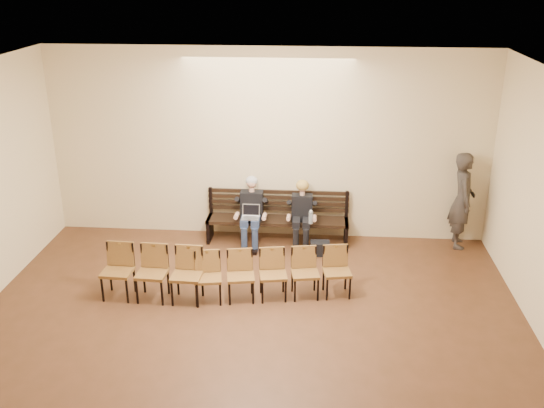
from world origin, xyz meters
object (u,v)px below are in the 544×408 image
Objects in this scene: bench at (277,230)px; chair_row_back at (273,275)px; passerby at (463,193)px; laptop at (250,219)px; seated_man at (251,213)px; water_bottle at (311,223)px; seated_woman at (302,218)px; chair_row_front at (152,274)px; bag at (320,248)px.

chair_row_back is (0.08, -2.05, 0.16)m from bench.
bench is 1.28× the size of passerby.
laptop is at bearing -145.57° from bench.
seated_man is 0.59× the size of passerby.
water_bottle is at bearing -17.79° from laptop.
chair_row_back is at bearing -108.21° from water_bottle.
laptop is 3.81m from passerby.
passerby is 0.85× the size of chair_row_back.
chair_row_back is at bearing -100.83° from seated_woman.
chair_row_front is at bearing 175.58° from chair_row_back.
chair_row_back reaches higher than laptop.
bench is at bearing 165.02° from seated_woman.
bench is at bearing 14.49° from seated_man.
bench is 2.05m from chair_row_back.
water_bottle is at bearing 156.52° from bag.
laptop is at bearing -89.21° from seated_man.
bench is 2.16× the size of seated_man.
seated_woman is at bearing 0.00° from seated_man.
passerby is (2.68, 0.52, 0.44)m from water_bottle.
chair_row_back reaches higher than bag.
seated_woman is at bearing -0.11° from laptop.
seated_woman reaches higher than bag.
chair_row_back is at bearing -87.76° from bench.
passerby is at bearing 26.96° from chair_row_front.
laptop is at bearing 58.19° from chair_row_front.
seated_man is 0.79× the size of chair_row_front.
water_bottle is 2.77m from passerby.
bag is 0.14× the size of chair_row_back.
laptop is 1.34m from bag.
laptop is at bearing 174.51° from water_bottle.
seated_woman is 2.90m from passerby.
chair_row_back is at bearing -114.65° from bag.
laptop is 1.08m from water_bottle.
seated_woman is 3.22× the size of bag.
chair_row_front is (-2.20, -2.10, -0.11)m from seated_woman.
laptop is 0.13× the size of chair_row_back.
chair_row_front reaches higher than water_bottle.
bag is at bearing -20.47° from laptop.
water_bottle reaches higher than laptop.
chair_row_front is (-1.29, -1.91, -0.14)m from laptop.
water_bottle is (1.08, -0.10, 0.01)m from laptop.
passerby is 1.33× the size of chair_row_front.
seated_man is 0.51× the size of chair_row_back.
water_bottle is 0.49m from bag.
chair_row_back is at bearing -84.90° from laptop.
passerby reaches higher than bag.
chair_row_front is at bearing -136.27° from seated_woman.
seated_man is 1.12× the size of seated_woman.
bench is 2.84m from chair_row_front.
seated_woman is 4.32× the size of water_bottle.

